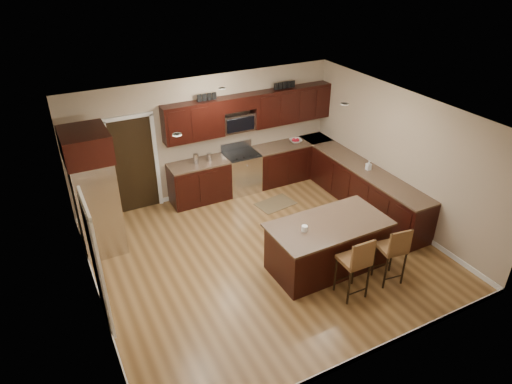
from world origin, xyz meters
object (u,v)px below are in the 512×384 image
island (327,247)px  stool_right (394,249)px  stool_mid (356,261)px  range (241,172)px  refrigerator (94,191)px

island → stool_right: stool_right is taller
stool_right → stool_mid: bearing=-171.9°
range → refrigerator: (-3.30, -0.78, 0.73)m
range → stool_right: 4.18m
stool_mid → stool_right: bearing=1.2°
refrigerator → range: bearing=13.3°
stool_right → island: bearing=138.3°
range → stool_right: (0.82, -4.10, 0.22)m
range → stool_right: bearing=-78.7°
island → stool_right: 1.14m
range → stool_right: range is taller
range → stool_mid: stool_mid is taller
range → stool_mid: 4.11m
island → stool_mid: 0.90m
stool_mid → stool_right: (0.78, 0.00, -0.03)m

